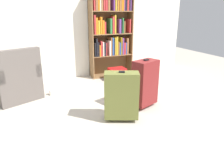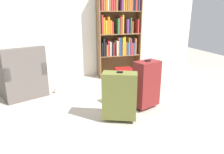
{
  "view_description": "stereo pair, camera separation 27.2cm",
  "coord_description": "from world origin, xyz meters",
  "px_view_note": "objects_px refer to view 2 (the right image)",
  "views": [
    {
      "loc": [
        -0.88,
        -2.47,
        1.45
      ],
      "look_at": [
        0.24,
        0.19,
        0.55
      ],
      "focal_mm": 33.36,
      "sensor_mm": 36.0,
      "label": 1
    },
    {
      "loc": [
        -0.62,
        -2.57,
        1.45
      ],
      "look_at": [
        0.24,
        0.19,
        0.55
      ],
      "focal_mm": 33.36,
      "sensor_mm": 36.0,
      "label": 2
    }
  ],
  "objects_px": {
    "storage_box": "(124,74)",
    "suitcase_dark_red": "(147,84)",
    "armchair": "(22,79)",
    "suitcase_olive": "(120,96)",
    "bookshelf": "(119,29)",
    "mug": "(57,91)"
  },
  "relations": [
    {
      "from": "armchair",
      "to": "suitcase_olive",
      "type": "xyz_separation_m",
      "value": [
        1.35,
        -1.4,
        0.05
      ]
    },
    {
      "from": "storage_box",
      "to": "suitcase_dark_red",
      "type": "bearing_deg",
      "value": -96.68
    },
    {
      "from": "bookshelf",
      "to": "armchair",
      "type": "bearing_deg",
      "value": -161.72
    },
    {
      "from": "armchair",
      "to": "suitcase_olive",
      "type": "height_order",
      "value": "armchair"
    },
    {
      "from": "mug",
      "to": "suitcase_olive",
      "type": "distance_m",
      "value": 1.57
    },
    {
      "from": "armchair",
      "to": "storage_box",
      "type": "distance_m",
      "value": 2.08
    },
    {
      "from": "armchair",
      "to": "suitcase_dark_red",
      "type": "height_order",
      "value": "armchair"
    },
    {
      "from": "suitcase_dark_red",
      "to": "suitcase_olive",
      "type": "height_order",
      "value": "suitcase_dark_red"
    },
    {
      "from": "bookshelf",
      "to": "suitcase_dark_red",
      "type": "bearing_deg",
      "value": -95.16
    },
    {
      "from": "mug",
      "to": "armchair",
      "type": "bearing_deg",
      "value": 172.73
    },
    {
      "from": "armchair",
      "to": "storage_box",
      "type": "height_order",
      "value": "armchair"
    },
    {
      "from": "storage_box",
      "to": "suitcase_olive",
      "type": "distance_m",
      "value": 1.85
    },
    {
      "from": "storage_box",
      "to": "mug",
      "type": "bearing_deg",
      "value": -165.87
    },
    {
      "from": "mug",
      "to": "storage_box",
      "type": "distance_m",
      "value": 1.53
    },
    {
      "from": "suitcase_olive",
      "to": "suitcase_dark_red",
      "type": "bearing_deg",
      "value": 26.14
    },
    {
      "from": "bookshelf",
      "to": "armchair",
      "type": "distance_m",
      "value": 2.28
    },
    {
      "from": "armchair",
      "to": "suitcase_dark_red",
      "type": "relative_size",
      "value": 1.18
    },
    {
      "from": "bookshelf",
      "to": "mug",
      "type": "relative_size",
      "value": 16.2
    },
    {
      "from": "mug",
      "to": "suitcase_olive",
      "type": "height_order",
      "value": "suitcase_olive"
    },
    {
      "from": "armchair",
      "to": "suitcase_olive",
      "type": "bearing_deg",
      "value": -45.92
    },
    {
      "from": "storage_box",
      "to": "suitcase_dark_red",
      "type": "xyz_separation_m",
      "value": [
        -0.17,
        -1.44,
        0.26
      ]
    },
    {
      "from": "storage_box",
      "to": "armchair",
      "type": "bearing_deg",
      "value": -171.69
    }
  ]
}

